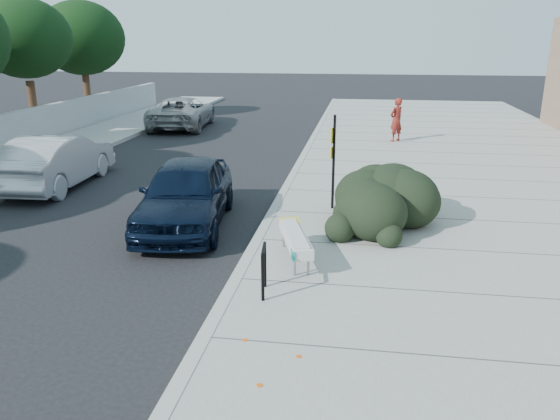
{
  "coord_description": "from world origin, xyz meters",
  "views": [
    {
      "loc": [
        2.11,
        -8.61,
        4.22
      ],
      "look_at": [
        0.57,
        1.44,
        1.0
      ],
      "focal_mm": 35.0,
      "sensor_mm": 36.0,
      "label": 1
    }
  ],
  "objects": [
    {
      "name": "ground",
      "position": [
        0.0,
        0.0,
        0.0
      ],
      "size": [
        120.0,
        120.0,
        0.0
      ],
      "primitive_type": "plane",
      "color": "black",
      "rests_on": "ground"
    },
    {
      "name": "sedan_navy",
      "position": [
        -1.89,
        3.06,
        0.78
      ],
      "size": [
        2.41,
        4.79,
        1.57
      ],
      "primitive_type": "imported",
      "rotation": [
        0.0,
        0.0,
        0.13
      ],
      "color": "black",
      "rests_on": "ground"
    },
    {
      "name": "bench",
      "position": [
        0.93,
        1.0,
        0.59
      ],
      "size": [
        0.88,
        1.9,
        0.56
      ],
      "rotation": [
        0.0,
        0.0,
        0.29
      ],
      "color": "gray",
      "rests_on": "sidewalk_near"
    },
    {
      "name": "sidewalk_near",
      "position": [
        5.6,
        5.0,
        0.07
      ],
      "size": [
        11.2,
        50.0,
        0.15
      ],
      "primitive_type": "cube",
      "color": "gray",
      "rests_on": "ground"
    },
    {
      "name": "bike_rack",
      "position": [
        0.6,
        -0.5,
        0.65
      ],
      "size": [
        0.11,
        0.56,
        0.83
      ],
      "rotation": [
        0.0,
        0.0,
        0.11
      ],
      "color": "black",
      "rests_on": "sidewalk_near"
    },
    {
      "name": "hedge",
      "position": [
        2.55,
        3.78,
        0.84
      ],
      "size": [
        3.05,
        4.09,
        1.38
      ],
      "primitive_type": "ellipsoid",
      "rotation": [
        0.0,
        0.0,
        0.37
      ],
      "color": "black",
      "rests_on": "sidewalk_near"
    },
    {
      "name": "wagon_silver",
      "position": [
        -6.75,
        5.89,
        0.77
      ],
      "size": [
        1.86,
        4.76,
        1.54
      ],
      "primitive_type": "imported",
      "rotation": [
        0.0,
        0.0,
        3.19
      ],
      "color": "#B1B0B5",
      "rests_on": "ground"
    },
    {
      "name": "tree_far_f",
      "position": [
        -12.5,
        19.0,
        4.19
      ],
      "size": [
        4.4,
        4.4,
        6.07
      ],
      "color": "#332114",
      "rests_on": "ground"
    },
    {
      "name": "pedestrian",
      "position": [
        3.42,
        14.13,
        1.03
      ],
      "size": [
        0.75,
        0.75,
        1.75
      ],
      "primitive_type": "imported",
      "rotation": [
        0.0,
        0.0,
        3.92
      ],
      "color": "maroon",
      "rests_on": "sidewalk_near"
    },
    {
      "name": "tree_far_e",
      "position": [
        -12.5,
        14.0,
        4.18
      ],
      "size": [
        4.0,
        4.0,
        5.9
      ],
      "color": "#332114",
      "rests_on": "ground"
    },
    {
      "name": "sign_post",
      "position": [
        1.42,
        4.45,
        1.48
      ],
      "size": [
        0.12,
        0.27,
        2.32
      ],
      "rotation": [
        0.0,
        0.0,
        -0.23
      ],
      "color": "black",
      "rests_on": "sidewalk_near"
    },
    {
      "name": "suv_silver",
      "position": [
        -6.66,
        17.13,
        0.74
      ],
      "size": [
        2.94,
        5.56,
        1.49
      ],
      "primitive_type": "imported",
      "rotation": [
        0.0,
        0.0,
        3.23
      ],
      "color": "gray",
      "rests_on": "ground"
    },
    {
      "name": "curb_far",
      "position": [
        -8.0,
        5.0,
        0.08
      ],
      "size": [
        0.22,
        50.0,
        0.17
      ],
      "primitive_type": "cube",
      "color": "#9E9E99",
      "rests_on": "ground"
    },
    {
      "name": "curb_near",
      "position": [
        0.0,
        5.0,
        0.08
      ],
      "size": [
        0.22,
        50.0,
        0.17
      ],
      "primitive_type": "cube",
      "color": "#9E9E99",
      "rests_on": "ground"
    }
  ]
}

